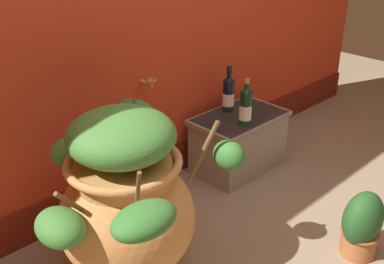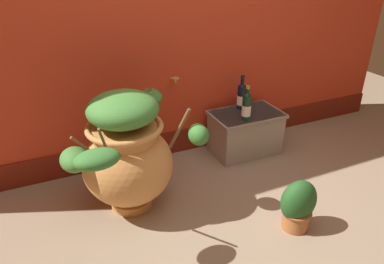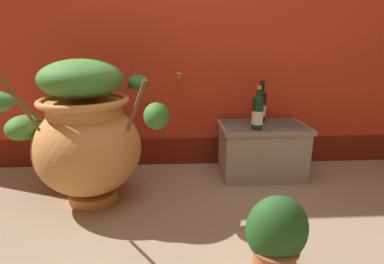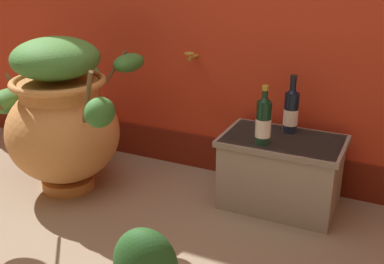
% 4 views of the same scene
% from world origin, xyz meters
% --- Properties ---
extents(ground_plane, '(7.00, 7.00, 0.00)m').
position_xyz_m(ground_plane, '(0.00, 0.00, 0.00)').
color(ground_plane, gray).
extents(terracotta_urn, '(0.91, 0.93, 0.85)m').
position_xyz_m(terracotta_urn, '(-0.60, 0.54, 0.43)').
color(terracotta_urn, '#D68E4C').
rests_on(terracotta_urn, ground_plane).
extents(stone_ledge, '(0.61, 0.38, 0.38)m').
position_xyz_m(stone_ledge, '(0.54, 0.86, 0.20)').
color(stone_ledge, '#9E9384').
rests_on(stone_ledge, ground_plane).
extents(wine_bottle_left, '(0.08, 0.08, 0.29)m').
position_xyz_m(wine_bottle_left, '(0.46, 0.75, 0.50)').
color(wine_bottle_left, black).
rests_on(wine_bottle_left, stone_ledge).
extents(wine_bottle_middle, '(0.07, 0.07, 0.30)m').
position_xyz_m(wine_bottle_middle, '(0.54, 0.96, 0.50)').
color(wine_bottle_middle, black).
rests_on(wine_bottle_middle, stone_ledge).
extents(potted_shrub, '(0.25, 0.19, 0.36)m').
position_xyz_m(potted_shrub, '(0.32, -0.13, 0.18)').
color(potted_shrub, '#B26638').
rests_on(potted_shrub, ground_plane).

